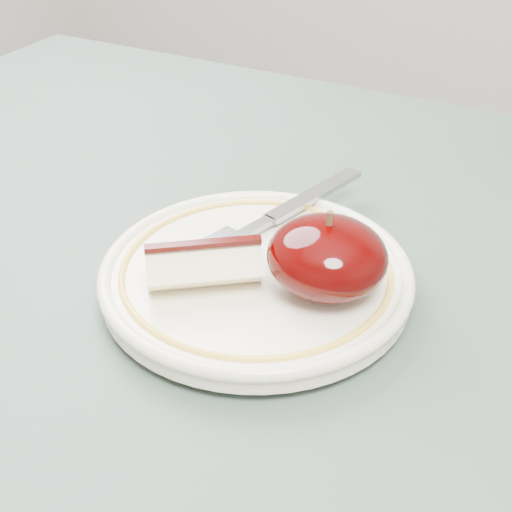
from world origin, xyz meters
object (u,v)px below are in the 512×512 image
at_px(table, 162,468).
at_px(apple_half, 327,257).
at_px(fork, 269,220).
at_px(plate, 256,275).

distance_m(table, apple_half, 0.17).
xyz_separation_m(table, fork, (0.01, 0.13, 0.11)).
height_order(table, plate, plate).
bearing_deg(apple_half, fork, 142.83).
distance_m(table, plate, 0.13).
height_order(plate, fork, fork).
height_order(plate, apple_half, apple_half).
bearing_deg(fork, table, -166.93).
distance_m(plate, fork, 0.05).
bearing_deg(apple_half, table, -127.47).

